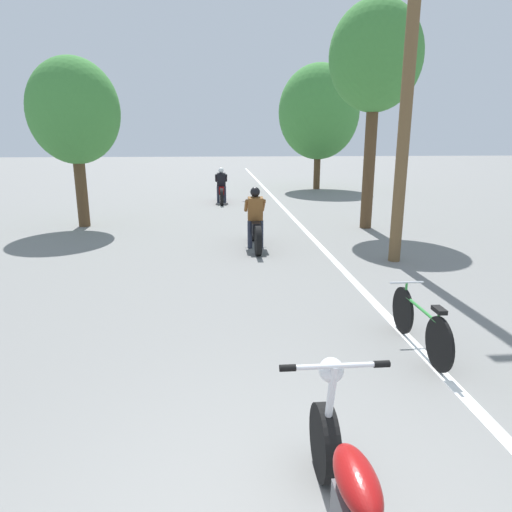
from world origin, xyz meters
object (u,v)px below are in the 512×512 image
bicycle_parked (420,324)px  motorcycle_rider_lead (255,225)px  utility_pole (409,74)px  motorcycle_rider_far (221,189)px  motorcycle_foreground (353,502)px  roadside_tree_right_near (376,59)px  roadside_tree_right_far (319,112)px  roadside_tree_left (74,112)px

bicycle_parked → motorcycle_rider_lead: bearing=105.6°
utility_pole → motorcycle_rider_far: size_ratio=3.31×
motorcycle_foreground → motorcycle_rider_far: motorcycle_rider_far is taller
utility_pole → motorcycle_rider_lead: utility_pole is taller
motorcycle_rider_lead → bicycle_parked: motorcycle_rider_lead is taller
roadside_tree_right_near → motorcycle_rider_far: bearing=125.9°
bicycle_parked → roadside_tree_right_far: bearing=81.7°
utility_pole → bicycle_parked: size_ratio=4.39×
utility_pole → motorcycle_rider_lead: (-2.80, 1.44, -3.15)m
roadside_tree_left → motorcycle_rider_lead: roadside_tree_left is taller
roadside_tree_right_near → roadside_tree_right_far: bearing=85.7°
utility_pole → roadside_tree_right_far: bearing=84.6°
utility_pole → roadside_tree_right_far: 13.71m
utility_pole → roadside_tree_left: size_ratio=1.55×
motorcycle_foreground → roadside_tree_right_near: bearing=71.5°
roadside_tree_right_far → motorcycle_foreground: size_ratio=2.84×
utility_pole → motorcycle_foreground: 8.05m
roadside_tree_right_far → motorcycle_rider_far: roadside_tree_right_far is taller
roadside_tree_left → motorcycle_foreground: roadside_tree_left is taller
roadside_tree_left → motorcycle_rider_far: size_ratio=2.14×
roadside_tree_left → bicycle_parked: 10.95m
roadside_tree_left → motorcycle_rider_lead: size_ratio=2.17×
roadside_tree_right_far → motorcycle_rider_lead: roadside_tree_right_far is taller
roadside_tree_right_near → bicycle_parked: 8.86m
motorcycle_rider_lead → roadside_tree_right_near: bearing=32.6°
roadside_tree_left → bicycle_parked: size_ratio=2.83×
bicycle_parked → roadside_tree_right_near: bearing=76.6°
motorcycle_foreground → motorcycle_rider_far: bearing=92.1°
roadside_tree_left → motorcycle_rider_far: roadside_tree_left is taller
motorcycle_rider_lead → motorcycle_rider_far: (-0.69, 7.71, -0.02)m
motorcycle_rider_lead → bicycle_parked: 5.69m
roadside_tree_right_near → utility_pole: bearing=-98.6°
motorcycle_rider_far → roadside_tree_left: bearing=-130.9°
motorcycle_rider_far → roadside_tree_right_near: bearing=-54.1°
utility_pole → roadside_tree_right_near: size_ratio=1.20×
roadside_tree_right_near → roadside_tree_left: size_ratio=1.29×
roadside_tree_right_far → motorcycle_foreground: bearing=-101.7°
roadside_tree_left → motorcycle_rider_far: 6.71m
roadside_tree_right_far → motorcycle_rider_lead: bearing=-108.6°
roadside_tree_right_near → motorcycle_foreground: bearing=-108.5°
roadside_tree_right_far → motorcycle_foreground: (-4.21, -20.40, -3.26)m
roadside_tree_left → motorcycle_rider_far: (4.04, 4.66, -2.66)m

